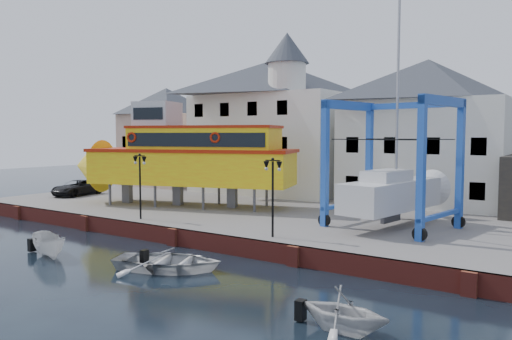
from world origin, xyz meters
The scene contains 14 objects.
ground centered at (0.00, 0.00, 0.00)m, with size 140.00×140.00×0.00m, color black.
hardstanding centered at (0.00, 11.00, 0.50)m, with size 44.00×22.00×1.00m, color slate.
quay_wall centered at (0.00, 0.10, 0.50)m, with size 44.00×0.47×1.00m.
building_pink centered at (-18.00, 18.00, 6.15)m, with size 8.00×7.00×10.30m.
building_white_main centered at (-4.87, 18.39, 7.34)m, with size 14.00×8.30×14.00m.
building_white_right centered at (9.00, 19.00, 6.60)m, with size 12.00×8.00×11.20m.
lamp_post_left centered at (-4.00, 1.20, 4.17)m, with size 1.12×0.32×4.20m.
lamp_post_right centered at (6.00, 1.20, 4.17)m, with size 1.12×0.32×4.20m.
tour_boat centered at (-6.31, 7.19, 4.71)m, with size 18.51×9.35×7.86m.
travel_lift centered at (10.36, 8.26, 3.38)m, with size 7.45×9.73×14.29m.
van centered at (-17.98, 6.65, 1.67)m, with size 2.23×4.83×1.34m, color black.
motorboat_a centered at (-3.70, -5.50, 0.00)m, with size 1.35×3.58×1.38m, color silver.
motorboat_b centered at (3.40, -3.95, 0.00)m, with size 3.69×5.17×1.07m, color silver.
motorboat_c centered at (13.36, -6.11, 0.00)m, with size 2.62×3.04×1.60m, color silver.
Camera 1 is at (19.88, -20.80, 6.43)m, focal length 35.00 mm.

